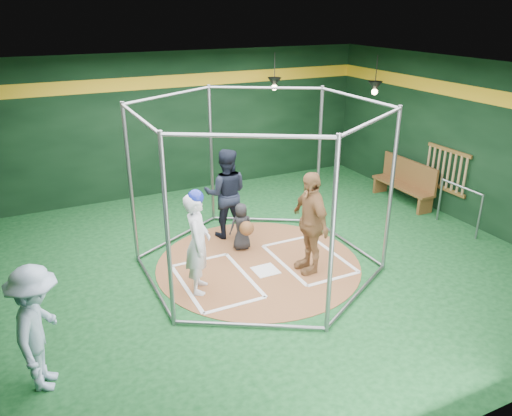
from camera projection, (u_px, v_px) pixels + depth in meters
name	position (u px, v px, depth m)	size (l,w,h in m)	color
room_shell	(258.00, 175.00, 8.69)	(10.10, 9.10, 3.53)	#0D3D18
clay_disc	(258.00, 264.00, 9.34)	(3.80, 3.80, 0.01)	brown
home_plate	(266.00, 270.00, 9.09)	(0.43, 0.43, 0.01)	white
batter_box_left	(216.00, 281.00, 8.74)	(1.17, 1.77, 0.01)	white
batter_box_right	(309.00, 258.00, 9.51)	(1.17, 1.77, 0.01)	white
batting_cage	(258.00, 189.00, 8.78)	(4.05, 4.67, 3.00)	gray
bat_rack	(446.00, 170.00, 11.27)	(0.07, 1.25, 0.98)	brown
pendant_lamp_near	(274.00, 82.00, 12.19)	(0.34, 0.34, 0.90)	black
pendant_lamp_far	(375.00, 87.00, 11.59)	(0.34, 0.34, 0.90)	black
batter_figure	(198.00, 242.00, 8.16)	(0.64, 0.75, 1.81)	silver
visitor_leopard	(310.00, 222.00, 8.79)	(1.10, 0.46, 1.87)	tan
catcher_figure	(242.00, 227.00, 9.71)	(0.50, 0.57, 0.95)	black
umpire	(226.00, 194.00, 10.14)	(0.91, 0.71, 1.87)	black
bystander_blue	(38.00, 329.00, 6.08)	(1.09, 0.63, 1.69)	#ABC4E3
dugout_bench	(406.00, 181.00, 12.11)	(0.42, 1.80, 1.05)	brown
steel_railing	(460.00, 201.00, 10.56)	(0.05, 1.14, 0.98)	gray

